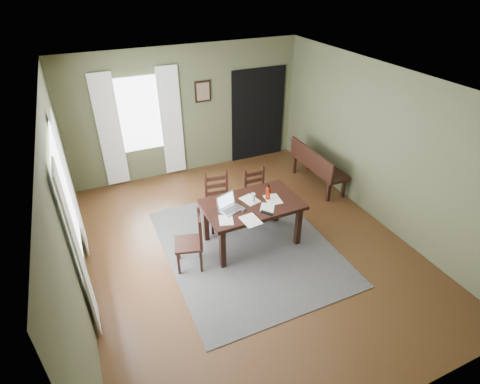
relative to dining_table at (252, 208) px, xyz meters
name	(u,v)px	position (x,y,z in m)	size (l,w,h in m)	color
ground	(247,246)	(-0.12, -0.09, -0.70)	(5.00, 6.00, 0.01)	#492C16
room_shell	(249,148)	(-0.12, -0.09, 1.11)	(5.02, 6.02, 2.71)	#4D5336
rug	(247,246)	(-0.12, -0.09, -0.69)	(2.60, 3.20, 0.01)	#434343
dining_table	(252,208)	(0.00, 0.00, 0.00)	(1.56, 0.95, 0.78)	black
chair_end	(192,242)	(-1.07, -0.15, -0.22)	(0.51, 0.51, 0.95)	black
chair_back_left	(219,202)	(-0.32, 0.66, -0.20)	(0.49, 0.49, 1.00)	black
chair_back_right	(257,195)	(0.40, 0.63, -0.23)	(0.42, 0.42, 0.94)	black
bench	(316,164)	(2.03, 1.16, -0.19)	(0.48, 1.49, 0.84)	black
laptop	(229,205)	(-0.40, 0.01, 0.16)	(0.42, 0.37, 0.24)	#B7B7BC
computer_mouse	(242,209)	(-0.22, -0.11, 0.11)	(0.06, 0.10, 0.03)	#3F3F42
tv_remote	(267,213)	(0.08, -0.35, 0.11)	(0.05, 0.19, 0.02)	black
drinking_glass	(253,197)	(0.04, 0.04, 0.17)	(0.06, 0.06, 0.14)	silver
water_bottle	(268,192)	(0.28, 0.00, 0.22)	(0.08, 0.08, 0.27)	#AA280D
paper_a	(226,220)	(-0.55, -0.25, 0.10)	(0.20, 0.27, 0.00)	white
paper_b	(267,208)	(0.16, -0.22, 0.10)	(0.21, 0.27, 0.00)	white
paper_c	(250,200)	(0.00, 0.10, 0.10)	(0.23, 0.30, 0.00)	white
paper_d	(273,199)	(0.35, -0.04, 0.10)	(0.24, 0.31, 0.00)	white
paper_e	(251,220)	(-0.22, -0.41, 0.10)	(0.25, 0.32, 0.00)	white
window_left	(67,201)	(-2.59, 0.11, 0.76)	(0.01, 1.30, 1.70)	white
window_back	(139,115)	(-1.12, 2.88, 0.76)	(1.00, 0.01, 1.50)	white
curtain_left_near	(79,254)	(-2.56, -0.71, 0.51)	(0.03, 0.48, 2.30)	silver
curtain_left_far	(71,187)	(-2.56, 0.93, 0.51)	(0.03, 0.48, 2.30)	silver
curtain_back_left	(110,132)	(-1.74, 2.85, 0.51)	(0.44, 0.03, 2.30)	silver
curtain_back_right	(171,122)	(-0.50, 2.85, 0.51)	(0.44, 0.03, 2.30)	silver
framed_picture	(203,91)	(0.23, 2.88, 1.06)	(0.34, 0.03, 0.44)	black
doorway_back	(258,115)	(1.53, 2.88, 0.36)	(1.30, 0.03, 2.10)	black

